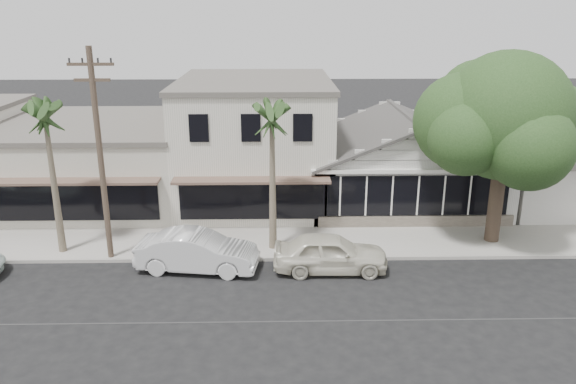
{
  "coord_description": "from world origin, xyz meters",
  "views": [
    {
      "loc": [
        -1.81,
        -17.1,
        10.37
      ],
      "look_at": [
        -1.33,
        6.0,
        2.78
      ],
      "focal_mm": 35.0,
      "sensor_mm": 36.0,
      "label": 1
    }
  ],
  "objects_px": {
    "utility_pole": "(100,152)",
    "car_1": "(197,251)",
    "car_0": "(330,253)",
    "shade_tree": "(502,119)"
  },
  "relations": [
    {
      "from": "utility_pole",
      "to": "car_1",
      "type": "distance_m",
      "value": 5.65
    },
    {
      "from": "car_0",
      "to": "shade_tree",
      "type": "xyz_separation_m",
      "value": [
        7.67,
        2.99,
        4.96
      ]
    },
    {
      "from": "car_1",
      "to": "shade_tree",
      "type": "bearing_deg",
      "value": -70.44
    },
    {
      "from": "car_0",
      "to": "utility_pole",
      "type": "bearing_deg",
      "value": 83.49
    },
    {
      "from": "car_0",
      "to": "car_1",
      "type": "bearing_deg",
      "value": 88.93
    },
    {
      "from": "utility_pole",
      "to": "car_0",
      "type": "height_order",
      "value": "utility_pole"
    },
    {
      "from": "shade_tree",
      "to": "car_0",
      "type": "bearing_deg",
      "value": -158.7
    },
    {
      "from": "car_0",
      "to": "shade_tree",
      "type": "distance_m",
      "value": 9.61
    },
    {
      "from": "car_1",
      "to": "shade_tree",
      "type": "relative_size",
      "value": 0.57
    },
    {
      "from": "car_0",
      "to": "car_1",
      "type": "relative_size",
      "value": 0.94
    }
  ]
}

